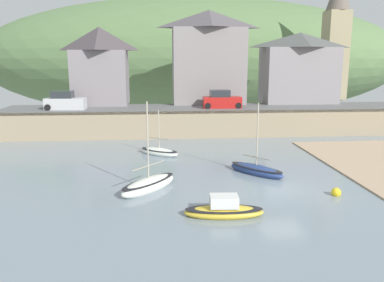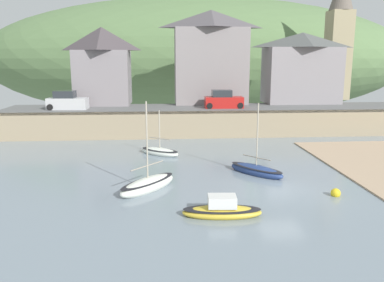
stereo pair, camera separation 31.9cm
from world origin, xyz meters
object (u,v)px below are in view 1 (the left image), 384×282
(mooring_buoy, at_px, (336,193))
(parked_car_by_wall, at_px, (222,100))
(parked_car_near_slipway, at_px, (65,102))
(waterfront_building_left, at_px, (100,65))
(dinghy_open_wooden, at_px, (149,185))
(waterfront_building_centre, at_px, (209,57))
(sailboat_tall_mast, at_px, (224,210))
(sailboat_nearest_shore, at_px, (159,152))
(waterfront_building_right, at_px, (299,68))
(church_with_spire, at_px, (336,33))
(sailboat_far_left, at_px, (256,170))

(mooring_buoy, bearing_deg, parked_car_by_wall, 98.22)
(parked_car_near_slipway, xyz_separation_m, mooring_buoy, (19.76, -21.83, -3.04))
(waterfront_building_left, bearing_deg, dinghy_open_wooden, -76.38)
(waterfront_building_left, bearing_deg, waterfront_building_centre, 0.00)
(sailboat_tall_mast, xyz_separation_m, sailboat_nearest_shore, (-3.15, 13.14, -0.05))
(parked_car_by_wall, bearing_deg, dinghy_open_wooden, -110.10)
(dinghy_open_wooden, height_order, sailboat_tall_mast, dinghy_open_wooden)
(waterfront_building_right, bearing_deg, church_with_spire, 33.22)
(church_with_spire, bearing_deg, parked_car_near_slipway, -165.45)
(waterfront_building_right, relative_size, parked_car_by_wall, 2.16)
(waterfront_building_centre, bearing_deg, parked_car_near_slipway, -164.04)
(waterfront_building_left, distance_m, waterfront_building_right, 23.44)
(sailboat_nearest_shore, bearing_deg, waterfront_building_centre, 106.49)
(sailboat_nearest_shore, bearing_deg, dinghy_open_wooden, -56.76)
(parked_car_near_slipway, height_order, mooring_buoy, parked_car_near_slipway)
(mooring_buoy, bearing_deg, parked_car_near_slipway, 132.14)
(waterfront_building_centre, bearing_deg, parked_car_by_wall, -79.04)
(sailboat_far_left, bearing_deg, mooring_buoy, -3.32)
(waterfront_building_centre, bearing_deg, mooring_buoy, -81.31)
(sailboat_tall_mast, height_order, sailboat_nearest_shore, sailboat_nearest_shore)
(waterfront_building_left, relative_size, sailboat_tall_mast, 2.18)
(parked_car_by_wall, bearing_deg, waterfront_building_centre, 101.43)
(waterfront_building_right, height_order, church_with_spire, church_with_spire)
(sailboat_far_left, relative_size, sailboat_nearest_shore, 1.32)
(church_with_spire, xyz_separation_m, sailboat_nearest_shore, (-22.98, -19.61, -10.59))
(church_with_spire, bearing_deg, waterfront_building_centre, -166.77)
(dinghy_open_wooden, xyz_separation_m, parked_car_near_slipway, (-9.12, 19.95, 2.89))
(church_with_spire, xyz_separation_m, mooring_buoy, (-12.98, -30.33, -10.66))
(sailboat_far_left, distance_m, mooring_buoy, 5.81)
(sailboat_tall_mast, height_order, parked_car_by_wall, parked_car_by_wall)
(waterfront_building_centre, distance_m, dinghy_open_wooden, 26.42)
(dinghy_open_wooden, relative_size, sailboat_far_left, 1.10)
(sailboat_tall_mast, bearing_deg, waterfront_building_centre, 87.97)
(waterfront_building_centre, relative_size, dinghy_open_wooden, 1.96)
(waterfront_building_centre, bearing_deg, sailboat_tall_mast, -95.60)
(sailboat_far_left, distance_m, sailboat_nearest_shore, 8.91)
(waterfront_building_right, xyz_separation_m, mooring_buoy, (-6.87, -26.33, -6.43))
(dinghy_open_wooden, distance_m, sailboat_nearest_shore, 8.86)
(waterfront_building_left, bearing_deg, mooring_buoy, -57.83)
(waterfront_building_left, distance_m, church_with_spire, 30.07)
(church_with_spire, bearing_deg, waterfront_building_right, -146.78)
(church_with_spire, relative_size, dinghy_open_wooden, 2.99)
(parked_car_by_wall, height_order, mooring_buoy, parked_car_by_wall)
(dinghy_open_wooden, xyz_separation_m, sailboat_far_left, (7.16, 2.76, -0.04))
(waterfront_building_right, bearing_deg, waterfront_building_centre, 180.00)
(dinghy_open_wooden, distance_m, parked_car_near_slipway, 22.12)
(waterfront_building_left, xyz_separation_m, sailboat_nearest_shore, (6.57, -15.61, -6.64))
(waterfront_building_centre, xyz_separation_m, sailboat_tall_mast, (-2.82, -28.75, -7.55))
(waterfront_building_centre, distance_m, mooring_buoy, 27.72)
(waterfront_building_left, relative_size, waterfront_building_centre, 0.82)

